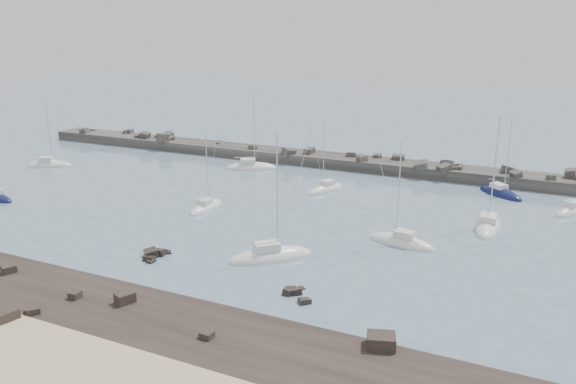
{
  "coord_description": "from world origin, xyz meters",
  "views": [
    {
      "loc": [
        32.61,
        -53.51,
        23.41
      ],
      "look_at": [
        1.69,
        12.0,
        2.31
      ],
      "focal_mm": 35.0,
      "sensor_mm": 36.0,
      "label": 1
    }
  ],
  "objects_px": {
    "sailboat_5": "(271,257)",
    "sailboat_3": "(251,168)",
    "sailboat_2": "(206,208)",
    "sailboat_0": "(49,166)",
    "sailboat_6": "(500,194)",
    "sailboat_10": "(572,211)",
    "sailboat_7": "(401,243)",
    "sailboat_8": "(488,226)",
    "sailboat_4": "(326,190)"
  },
  "relations": [
    {
      "from": "sailboat_2",
      "to": "sailboat_3",
      "type": "distance_m",
      "value": 23.12
    },
    {
      "from": "sailboat_0",
      "to": "sailboat_8",
      "type": "xyz_separation_m",
      "value": [
        74.07,
        -0.26,
        -0.0
      ]
    },
    {
      "from": "sailboat_2",
      "to": "sailboat_3",
      "type": "relative_size",
      "value": 0.8
    },
    {
      "from": "sailboat_4",
      "to": "sailboat_10",
      "type": "distance_m",
      "value": 33.75
    },
    {
      "from": "sailboat_6",
      "to": "sailboat_4",
      "type": "bearing_deg",
      "value": -160.06
    },
    {
      "from": "sailboat_2",
      "to": "sailboat_6",
      "type": "bearing_deg",
      "value": 34.18
    },
    {
      "from": "sailboat_2",
      "to": "sailboat_8",
      "type": "distance_m",
      "value": 36.38
    },
    {
      "from": "sailboat_2",
      "to": "sailboat_10",
      "type": "relative_size",
      "value": 0.97
    },
    {
      "from": "sailboat_2",
      "to": "sailboat_4",
      "type": "bearing_deg",
      "value": 53.45
    },
    {
      "from": "sailboat_8",
      "to": "sailboat_5",
      "type": "bearing_deg",
      "value": -134.62
    },
    {
      "from": "sailboat_0",
      "to": "sailboat_6",
      "type": "bearing_deg",
      "value": 11.66
    },
    {
      "from": "sailboat_10",
      "to": "sailboat_7",
      "type": "bearing_deg",
      "value": -129.82
    },
    {
      "from": "sailboat_2",
      "to": "sailboat_7",
      "type": "relative_size",
      "value": 0.89
    },
    {
      "from": "sailboat_7",
      "to": "sailboat_10",
      "type": "bearing_deg",
      "value": 50.18
    },
    {
      "from": "sailboat_0",
      "to": "sailboat_5",
      "type": "relative_size",
      "value": 0.86
    },
    {
      "from": "sailboat_3",
      "to": "sailboat_8",
      "type": "bearing_deg",
      "value": -18.84
    },
    {
      "from": "sailboat_5",
      "to": "sailboat_6",
      "type": "xyz_separation_m",
      "value": [
        19.69,
        35.53,
        -0.02
      ]
    },
    {
      "from": "sailboat_10",
      "to": "sailboat_2",
      "type": "bearing_deg",
      "value": -156.37
    },
    {
      "from": "sailboat_4",
      "to": "sailboat_5",
      "type": "xyz_separation_m",
      "value": [
        4.33,
        -26.81,
        0.02
      ]
    },
    {
      "from": "sailboat_5",
      "to": "sailboat_10",
      "type": "xyz_separation_m",
      "value": [
        29.14,
        31.11,
        -0.01
      ]
    },
    {
      "from": "sailboat_3",
      "to": "sailboat_5",
      "type": "xyz_separation_m",
      "value": [
        21.24,
        -33.95,
        0.01
      ]
    },
    {
      "from": "sailboat_2",
      "to": "sailboat_5",
      "type": "height_order",
      "value": "sailboat_5"
    },
    {
      "from": "sailboat_7",
      "to": "sailboat_2",
      "type": "bearing_deg",
      "value": 176.71
    },
    {
      "from": "sailboat_2",
      "to": "sailboat_6",
      "type": "relative_size",
      "value": 0.9
    },
    {
      "from": "sailboat_6",
      "to": "sailboat_3",
      "type": "bearing_deg",
      "value": -177.8
    },
    {
      "from": "sailboat_3",
      "to": "sailboat_4",
      "type": "height_order",
      "value": "sailboat_3"
    },
    {
      "from": "sailboat_10",
      "to": "sailboat_8",
      "type": "bearing_deg",
      "value": -130.26
    },
    {
      "from": "sailboat_2",
      "to": "sailboat_4",
      "type": "xyz_separation_m",
      "value": [
        11.34,
        15.3,
        0.0
      ]
    },
    {
      "from": "sailboat_0",
      "to": "sailboat_8",
      "type": "relative_size",
      "value": 0.85
    },
    {
      "from": "sailboat_2",
      "to": "sailboat_0",
      "type": "bearing_deg",
      "value": 167.28
    },
    {
      "from": "sailboat_5",
      "to": "sailboat_6",
      "type": "relative_size",
      "value": 1.16
    },
    {
      "from": "sailboat_5",
      "to": "sailboat_8",
      "type": "xyz_separation_m",
      "value": [
        19.71,
        19.98,
        -0.01
      ]
    },
    {
      "from": "sailboat_6",
      "to": "sailboat_7",
      "type": "relative_size",
      "value": 0.99
    },
    {
      "from": "sailboat_6",
      "to": "sailboat_8",
      "type": "distance_m",
      "value": 15.55
    },
    {
      "from": "sailboat_10",
      "to": "sailboat_3",
      "type": "bearing_deg",
      "value": 176.77
    },
    {
      "from": "sailboat_6",
      "to": "sailboat_10",
      "type": "height_order",
      "value": "sailboat_6"
    },
    {
      "from": "sailboat_0",
      "to": "sailboat_3",
      "type": "bearing_deg",
      "value": 22.49
    },
    {
      "from": "sailboat_5",
      "to": "sailboat_7",
      "type": "xyz_separation_m",
      "value": [
        11.5,
        9.95,
        -0.01
      ]
    },
    {
      "from": "sailboat_0",
      "to": "sailboat_3",
      "type": "relative_size",
      "value": 0.88
    },
    {
      "from": "sailboat_3",
      "to": "sailboat_7",
      "type": "distance_m",
      "value": 40.59
    },
    {
      "from": "sailboat_2",
      "to": "sailboat_6",
      "type": "xyz_separation_m",
      "value": [
        35.36,
        24.01,
        0.0
      ]
    },
    {
      "from": "sailboat_5",
      "to": "sailboat_3",
      "type": "bearing_deg",
      "value": 122.02
    },
    {
      "from": "sailboat_0",
      "to": "sailboat_6",
      "type": "distance_m",
      "value": 75.61
    },
    {
      "from": "sailboat_10",
      "to": "sailboat_0",
      "type": "bearing_deg",
      "value": -172.58
    },
    {
      "from": "sailboat_6",
      "to": "sailboat_10",
      "type": "relative_size",
      "value": 1.07
    },
    {
      "from": "sailboat_4",
      "to": "sailboat_6",
      "type": "distance_m",
      "value": 25.55
    },
    {
      "from": "sailboat_5",
      "to": "sailboat_2",
      "type": "bearing_deg",
      "value": 143.7
    },
    {
      "from": "sailboat_4",
      "to": "sailboat_10",
      "type": "height_order",
      "value": "sailboat_10"
    },
    {
      "from": "sailboat_6",
      "to": "sailboat_2",
      "type": "bearing_deg",
      "value": -145.82
    },
    {
      "from": "sailboat_7",
      "to": "sailboat_5",
      "type": "bearing_deg",
      "value": -139.14
    }
  ]
}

